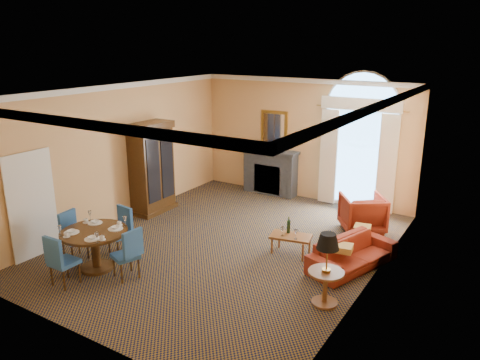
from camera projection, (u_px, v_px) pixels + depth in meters
The scene contains 12 objects.
ground at pixel (227, 245), 9.83m from camera, with size 7.50×7.50×0.00m, color black.
room_envelope at pixel (243, 122), 9.66m from camera, with size 6.04×7.52×3.45m.
armoire at pixel (151, 169), 11.50m from camera, with size 0.64×1.14×2.25m.
dining_table at pixel (95, 241), 8.64m from camera, with size 1.22×1.22×0.97m.
dining_chair_north at pixel (123, 227), 9.36m from camera, with size 0.50×0.50×0.95m.
dining_chair_south at pixel (59, 258), 8.03m from camera, with size 0.42×0.44×0.95m.
dining_chair_east at pixel (129, 251), 8.30m from camera, with size 0.54×0.54×0.95m.
dining_chair_west at pixel (71, 232), 9.12m from camera, with size 0.49×0.49×0.95m.
sofa at pixel (353, 253), 8.80m from camera, with size 1.88×0.74×0.55m, color maroon.
armchair at pixel (362, 213), 10.47m from camera, with size 0.89×0.92×0.84m, color maroon.
coffee_table at pixel (291, 236), 9.30m from camera, with size 0.88×0.61×0.75m.
side_table at pixel (327, 260), 7.42m from camera, with size 0.58×0.58×1.21m.
Camera 1 is at (4.99, -7.53, 4.13)m, focal length 35.00 mm.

